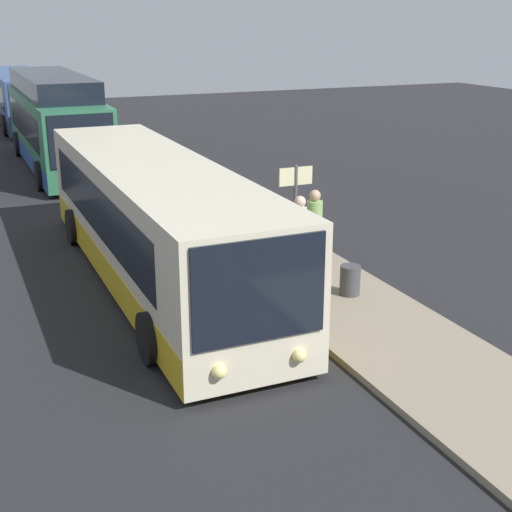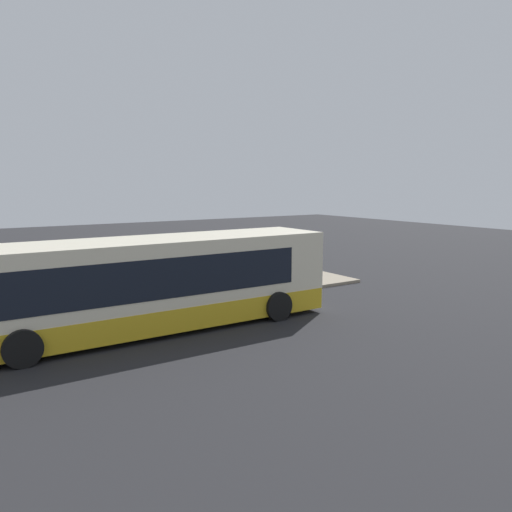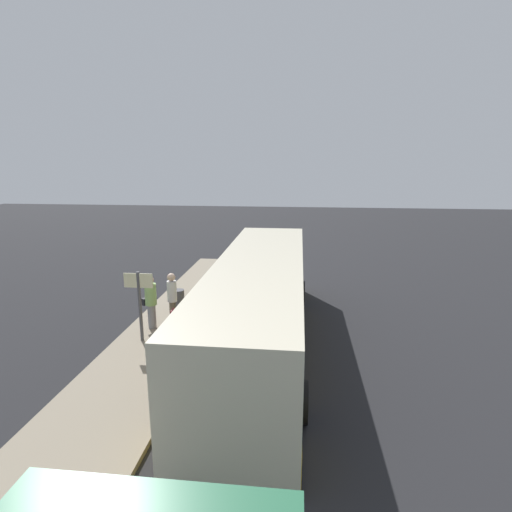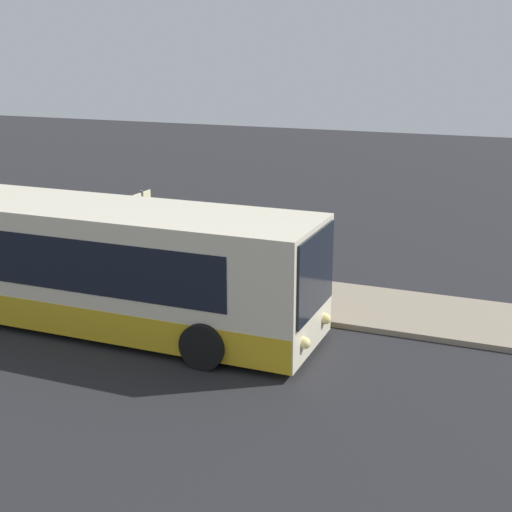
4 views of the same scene
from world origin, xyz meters
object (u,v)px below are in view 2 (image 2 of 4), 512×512
at_px(passenger_boarding, 143,274).
at_px(trash_bin, 184,286).
at_px(sign_post, 100,263).
at_px(suitcase, 134,295).
at_px(bus_lead, 144,286).
at_px(passenger_waiting, 127,273).

relative_size(passenger_boarding, trash_bin, 2.79).
height_order(sign_post, trash_bin, sign_post).
distance_m(suitcase, sign_post, 1.67).
xyz_separation_m(bus_lead, sign_post, (-0.24, 3.69, 0.22)).
relative_size(bus_lead, suitcase, 12.77).
bearing_deg(suitcase, passenger_waiting, 87.76).
relative_size(passenger_waiting, sign_post, 0.82).
distance_m(bus_lead, trash_bin, 4.60).
height_order(bus_lead, sign_post, bus_lead).
distance_m(passenger_boarding, suitcase, 0.83).
relative_size(bus_lead, passenger_waiting, 6.53).
xyz_separation_m(bus_lead, suitcase, (0.70, 2.89, -0.90)).
relative_size(passenger_waiting, suitcase, 1.96).
height_order(bus_lead, trash_bin, bus_lead).
bearing_deg(bus_lead, sign_post, 93.70).
xyz_separation_m(bus_lead, passenger_waiting, (0.74, 3.73, -0.26)).
xyz_separation_m(passenger_boarding, suitcase, (-0.44, -0.23, -0.66)).
height_order(bus_lead, suitcase, bus_lead).
relative_size(sign_post, trash_bin, 3.42).
bearing_deg(passenger_boarding, bus_lead, -34.60).
distance_m(passenger_boarding, sign_post, 1.56).
distance_m(suitcase, trash_bin, 2.26).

